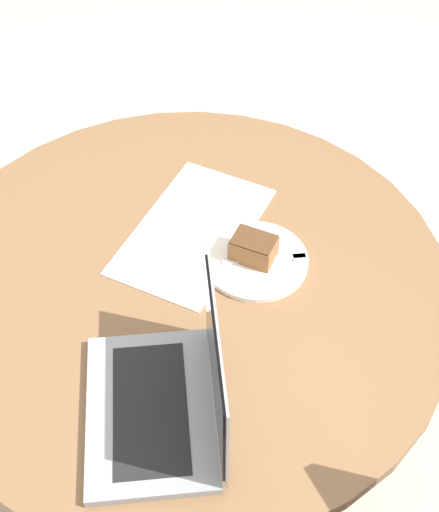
% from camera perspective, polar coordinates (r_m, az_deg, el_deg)
% --- Properties ---
extents(ground_plane, '(12.00, 12.00, 0.00)m').
position_cam_1_polar(ground_plane, '(2.04, -2.16, -14.91)').
color(ground_plane, '#B7AD9E').
extents(dining_table, '(1.08, 1.08, 0.73)m').
position_cam_1_polar(dining_table, '(1.53, -2.79, -4.73)').
color(dining_table, brown).
rests_on(dining_table, ground_plane).
extents(paper_document, '(0.44, 0.40, 0.00)m').
position_cam_1_polar(paper_document, '(1.51, -2.14, 2.05)').
color(paper_document, white).
rests_on(paper_document, dining_table).
extents(plate, '(0.21, 0.21, 0.01)m').
position_cam_1_polar(plate, '(1.45, 2.94, -0.36)').
color(plate, silver).
rests_on(plate, dining_table).
extents(cake_slice, '(0.10, 0.11, 0.05)m').
position_cam_1_polar(cake_slice, '(1.43, 2.74, 0.65)').
color(cake_slice, brown).
rests_on(cake_slice, plate).
extents(fork, '(0.03, 0.17, 0.00)m').
position_cam_1_polar(fork, '(1.44, 4.34, -0.19)').
color(fork, silver).
rests_on(fork, plate).
extents(laptop, '(0.32, 0.24, 0.24)m').
position_cam_1_polar(laptop, '(1.22, -4.08, -11.28)').
color(laptop, gray).
rests_on(laptop, dining_table).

